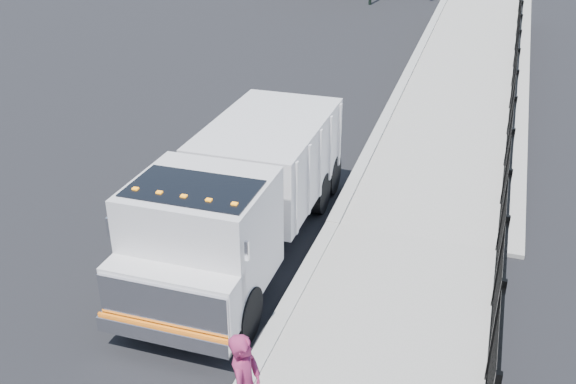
% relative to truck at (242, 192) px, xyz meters
% --- Properties ---
extents(ground, '(120.00, 120.00, 0.00)m').
position_rel_truck_xyz_m(ground, '(1.51, -2.42, -1.43)').
color(ground, black).
rests_on(ground, ground).
extents(ramp, '(3.95, 24.06, 3.19)m').
position_rel_truck_xyz_m(ramp, '(3.64, 13.58, -1.43)').
color(ramp, '#9E998E').
rests_on(ramp, ground).
extents(iron_fence, '(0.10, 28.00, 1.80)m').
position_rel_truck_xyz_m(iron_fence, '(5.06, 9.58, -0.53)').
color(iron_fence, black).
rests_on(iron_fence, ground).
extents(truck, '(2.52, 7.44, 2.54)m').
position_rel_truck_xyz_m(truck, '(0.00, 0.00, 0.00)').
color(truck, black).
rests_on(truck, ground).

